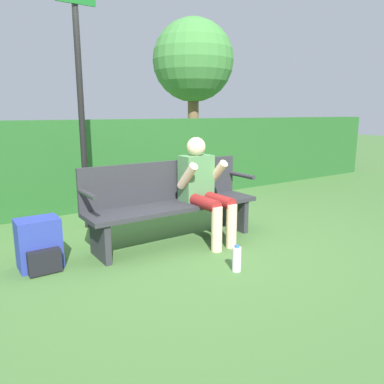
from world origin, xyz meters
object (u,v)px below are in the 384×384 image
(person_seated, at_px, (203,186))
(signpost, at_px, (80,93))
(water_bottle, at_px, (237,259))
(park_bench, at_px, (171,201))
(backpack, at_px, (39,245))
(tree, at_px, (193,62))

(person_seated, xyz_separation_m, signpost, (-0.89, 1.14, 0.98))
(water_bottle, distance_m, signpost, 2.56)
(park_bench, height_order, signpost, signpost)
(park_bench, height_order, person_seated, person_seated)
(person_seated, relative_size, backpack, 2.44)
(tree, bearing_deg, backpack, -134.59)
(backpack, bearing_deg, water_bottle, -36.38)
(person_seated, height_order, backpack, person_seated)
(park_bench, distance_m, person_seated, 0.38)
(water_bottle, xyz_separation_m, signpost, (-0.64, 1.99, 1.47))
(water_bottle, xyz_separation_m, tree, (3.96, 6.47, 2.60))
(park_bench, xyz_separation_m, person_seated, (0.30, -0.15, 0.16))
(signpost, bearing_deg, backpack, -128.44)
(person_seated, height_order, tree, tree)
(person_seated, xyz_separation_m, tree, (3.71, 5.62, 2.11))
(water_bottle, relative_size, signpost, 0.09)
(water_bottle, bearing_deg, person_seated, 73.72)
(park_bench, relative_size, water_bottle, 7.99)
(park_bench, height_order, water_bottle, park_bench)
(backpack, height_order, tree, tree)
(signpost, distance_m, tree, 6.52)
(person_seated, relative_size, water_bottle, 4.65)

